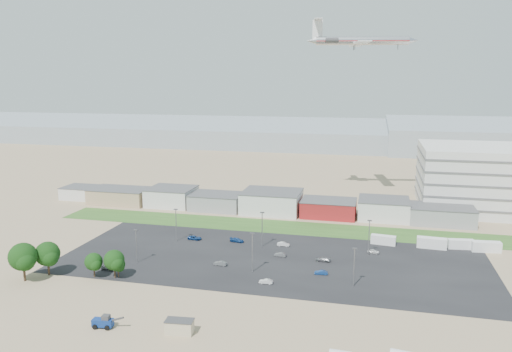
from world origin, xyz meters
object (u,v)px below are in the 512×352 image
(parked_car_4, at_px, (220,263))
(airliner, at_px, (362,41))
(telehandler, at_px, (103,321))
(parked_car_9, at_px, (195,238))
(parked_car_12, at_px, (323,259))
(parked_car_13, at_px, (266,281))
(parked_car_10, at_px, (109,268))
(portable_shed, at_px, (180,327))
(box_trailer_a, at_px, (383,240))
(parked_car_6, at_px, (237,240))
(parked_car_8, at_px, (373,251))
(parked_car_1, at_px, (321,272))
(parked_car_7, at_px, (280,255))
(parked_car_11, at_px, (283,244))
(tree_far_left, at_px, (23,260))

(parked_car_4, bearing_deg, airliner, 164.50)
(telehandler, height_order, parked_car_9, telehandler)
(telehandler, distance_m, parked_car_4, 41.39)
(parked_car_12, relative_size, parked_car_13, 1.21)
(parked_car_10, distance_m, parked_car_12, 58.71)
(portable_shed, xyz_separation_m, box_trailer_a, (40.29, 67.04, -0.02))
(portable_shed, bearing_deg, telehandler, 179.75)
(parked_car_4, bearing_deg, parked_car_6, -172.17)
(parked_car_8, xyz_separation_m, parked_car_13, (-25.95, -29.25, -0.01))
(telehandler, relative_size, parked_car_4, 1.83)
(parked_car_4, bearing_deg, parked_car_1, 94.83)
(parked_car_7, bearing_deg, parked_car_11, -168.42)
(parked_car_11, bearing_deg, parked_car_9, 89.94)
(parked_car_4, bearing_deg, parked_car_8, 120.90)
(parked_car_1, xyz_separation_m, parked_car_8, (13.16, 20.01, 0.01))
(parked_car_6, distance_m, parked_car_12, 30.23)
(telehandler, bearing_deg, parked_car_11, 61.17)
(parked_car_12, bearing_deg, parked_car_4, -62.66)
(parked_car_6, xyz_separation_m, parked_car_13, (16.00, -29.87, -0.08))
(telehandler, xyz_separation_m, parked_car_10, (-15.23, 28.96, -0.82))
(parked_car_4, distance_m, parked_car_8, 45.50)
(telehandler, distance_m, parked_car_1, 56.48)
(parked_car_13, bearing_deg, tree_far_left, -78.92)
(telehandler, relative_size, parked_car_12, 1.62)
(parked_car_4, relative_size, parked_car_9, 0.84)
(parked_car_6, xyz_separation_m, parked_car_8, (41.95, -0.62, -0.07))
(parked_car_1, height_order, parked_car_8, parked_car_8)
(parked_car_1, relative_size, parked_car_4, 0.93)
(parked_car_1, height_order, parked_car_13, parked_car_1)
(parked_car_12, distance_m, parked_car_13, 22.59)
(parked_car_9, bearing_deg, parked_car_1, -112.16)
(parked_car_6, height_order, parked_car_9, parked_car_6)
(box_trailer_a, height_order, tree_far_left, tree_far_left)
(box_trailer_a, distance_m, parked_car_12, 25.62)
(parked_car_1, height_order, parked_car_6, parked_car_6)
(box_trailer_a, distance_m, parked_car_11, 31.23)
(box_trailer_a, bearing_deg, parked_car_9, -163.43)
(telehandler, bearing_deg, parked_car_7, 56.58)
(portable_shed, bearing_deg, parked_car_8, 51.30)
(box_trailer_a, distance_m, parked_car_10, 81.99)
(tree_far_left, distance_m, parked_car_4, 50.38)
(parked_car_9, height_order, parked_car_12, parked_car_9)
(box_trailer_a, relative_size, parked_car_9, 1.69)
(airliner, distance_m, parked_car_9, 106.51)
(tree_far_left, height_order, parked_car_6, tree_far_left)
(parked_car_13, bearing_deg, airliner, 168.68)
(box_trailer_a, bearing_deg, parked_car_10, -143.70)
(parked_car_1, bearing_deg, airliner, 172.56)
(parked_car_6, height_order, parked_car_8, parked_car_6)
(parked_car_8, relative_size, parked_car_10, 0.82)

